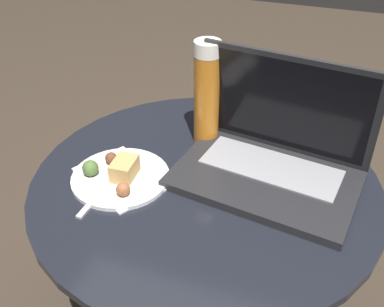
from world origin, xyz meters
TOP-DOWN VIEW (x-y plane):
  - table at (0.00, 0.00)m, footprint 0.73×0.73m
  - napkin at (-0.17, -0.06)m, footprint 0.23×0.21m
  - laptop at (0.12, 0.06)m, footprint 0.40×0.29m
  - beer_glass at (-0.05, 0.14)m, footprint 0.06×0.06m
  - snack_plate at (-0.17, -0.06)m, footprint 0.20×0.20m
  - fork at (-0.18, -0.08)m, footprint 0.03×0.19m

SIDE VIEW (x-z plane):
  - table at x=0.00m, z-range 0.13..0.62m
  - napkin at x=-0.17m, z-range 0.50..0.50m
  - fork at x=-0.18m, z-range 0.50..0.50m
  - snack_plate at x=-0.17m, z-range 0.48..0.53m
  - laptop at x=0.12m, z-range 0.42..0.67m
  - beer_glass at x=-0.05m, z-range 0.50..0.74m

